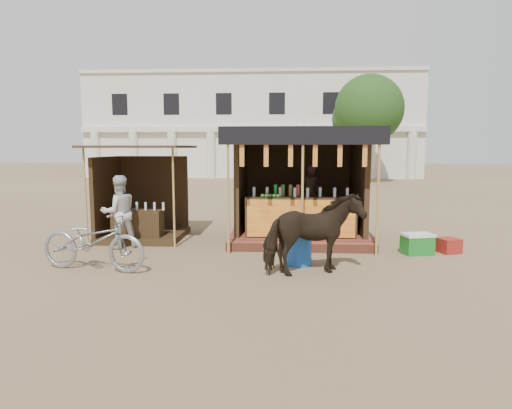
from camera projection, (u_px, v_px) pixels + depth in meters
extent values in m
plane|color=#846B4C|center=(251.00, 274.00, 8.46)|extent=(120.00, 120.00, 0.00)
cube|color=brown|center=(299.00, 233.00, 11.85)|extent=(3.40, 2.80, 0.22)
cube|color=brown|center=(301.00, 247.00, 10.32)|extent=(3.40, 0.35, 0.20)
cube|color=#3A2715|center=(300.00, 217.00, 10.84)|extent=(2.60, 0.55, 0.95)
cube|color=#DB4719|center=(301.00, 219.00, 10.56)|extent=(2.50, 0.02, 0.88)
cube|color=#3A2715|center=(298.00, 178.00, 12.92)|extent=(3.00, 0.12, 2.50)
cube|color=#3A2715|center=(241.00, 181.00, 11.78)|extent=(0.12, 2.50, 2.50)
cube|color=#3A2715|center=(359.00, 182.00, 11.59)|extent=(0.12, 2.50, 2.50)
cube|color=black|center=(300.00, 131.00, 11.33)|extent=(3.60, 3.60, 0.06)
cube|color=black|center=(303.00, 136.00, 9.59)|extent=(3.60, 0.06, 0.36)
cylinder|color=tan|center=(228.00, 192.00, 9.86)|extent=(0.06, 0.06, 2.75)
cylinder|color=tan|center=(302.00, 192.00, 9.76)|extent=(0.06, 0.06, 2.75)
cylinder|color=tan|center=(378.00, 193.00, 9.66)|extent=(0.06, 0.06, 2.75)
cube|color=red|center=(242.00, 154.00, 9.74)|extent=(0.10, 0.02, 0.55)
cube|color=red|center=(266.00, 154.00, 9.71)|extent=(0.10, 0.02, 0.55)
cube|color=red|center=(291.00, 154.00, 9.68)|extent=(0.10, 0.02, 0.55)
cube|color=red|center=(315.00, 154.00, 9.64)|extent=(0.10, 0.02, 0.55)
cube|color=red|center=(340.00, 154.00, 9.61)|extent=(0.10, 0.02, 0.55)
cube|color=red|center=(365.00, 154.00, 9.58)|extent=(0.10, 0.02, 0.55)
imported|color=black|center=(310.00, 197.00, 11.81)|extent=(0.72, 0.59, 1.70)
cube|color=#3A2715|center=(144.00, 235.00, 11.81)|extent=(2.00, 2.00, 0.15)
cube|color=#3A2715|center=(154.00, 194.00, 12.63)|extent=(1.90, 0.10, 2.10)
cube|color=#3A2715|center=(107.00, 198.00, 11.75)|extent=(0.10, 1.90, 2.10)
cube|color=#472D19|center=(141.00, 147.00, 11.43)|extent=(2.40, 2.40, 0.06)
cylinder|color=tan|center=(86.00, 197.00, 10.70)|extent=(0.05, 0.05, 2.35)
cylinder|color=tan|center=(174.00, 198.00, 10.57)|extent=(0.05, 0.05, 2.35)
cube|color=#3A2715|center=(138.00, 226.00, 11.27)|extent=(1.20, 0.50, 0.80)
imported|color=black|center=(313.00, 234.00, 8.32)|extent=(1.97, 1.45, 1.52)
imported|color=#96989F|center=(93.00, 241.00, 8.65)|extent=(2.27, 1.15, 1.14)
imported|color=beige|center=(119.00, 212.00, 10.54)|extent=(1.04, 1.00, 1.70)
cylinder|color=#174FAD|center=(299.00, 247.00, 9.08)|extent=(0.67, 0.67, 0.72)
cube|color=maroon|center=(449.00, 246.00, 10.15)|extent=(0.54, 0.53, 0.32)
cube|color=#197321|center=(417.00, 245.00, 10.01)|extent=(0.70, 0.56, 0.40)
cube|color=white|center=(418.00, 235.00, 9.99)|extent=(0.73, 0.58, 0.06)
cube|color=silver|center=(253.00, 127.00, 37.80)|extent=(26.00, 7.00, 8.00)
cube|color=silver|center=(250.00, 129.00, 34.27)|extent=(26.00, 0.50, 0.40)
cube|color=silver|center=(250.00, 70.00, 33.83)|extent=(26.00, 0.30, 0.25)
cylinder|color=silver|center=(96.00, 154.00, 35.26)|extent=(0.70, 0.70, 3.60)
cylinder|color=silver|center=(134.00, 154.00, 35.07)|extent=(0.70, 0.70, 3.60)
cylinder|color=silver|center=(172.00, 155.00, 34.88)|extent=(0.70, 0.70, 3.60)
cylinder|color=silver|center=(211.00, 155.00, 34.69)|extent=(0.70, 0.70, 3.60)
cylinder|color=silver|center=(250.00, 155.00, 34.51)|extent=(0.70, 0.70, 3.60)
cylinder|color=silver|center=(290.00, 155.00, 34.32)|extent=(0.70, 0.70, 3.60)
cylinder|color=silver|center=(330.00, 155.00, 34.13)|extent=(0.70, 0.70, 3.60)
cylinder|color=silver|center=(371.00, 155.00, 33.95)|extent=(0.70, 0.70, 3.60)
cylinder|color=silver|center=(412.00, 155.00, 33.76)|extent=(0.70, 0.70, 3.60)
cylinder|color=#382314|center=(368.00, 153.00, 29.63)|extent=(0.50, 0.50, 4.00)
sphere|color=#2D4F1B|center=(369.00, 109.00, 29.28)|extent=(4.40, 4.40, 4.40)
sphere|color=#2D4F1B|center=(355.00, 119.00, 30.00)|extent=(2.99, 2.99, 2.99)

